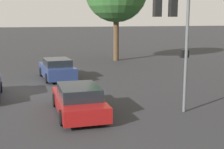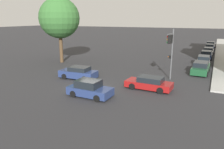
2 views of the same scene
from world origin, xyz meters
TOP-DOWN VIEW (x-y plane):
  - ground_plane at (0.00, 0.00)m, footprint 300.00×300.00m
  - traffic_signal at (6.49, 6.05)m, footprint 0.52×2.29m
  - crossing_car_0 at (5.40, 2.13)m, footprint 4.57×2.10m
  - crossing_car_2 at (-3.11, 2.42)m, footprint 4.37×2.17m

SIDE VIEW (x-z plane):
  - ground_plane at x=0.00m, z-range 0.00..0.00m
  - crossing_car_0 at x=5.40m, z-range -0.03..1.26m
  - crossing_car_2 at x=-3.11m, z-range -0.03..1.39m
  - traffic_signal at x=6.49m, z-range 1.11..6.82m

